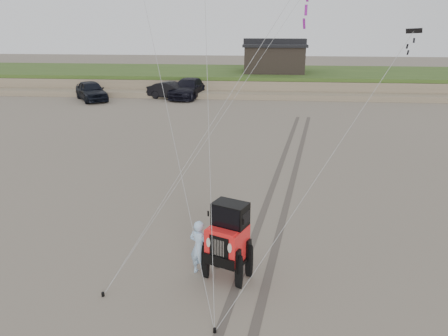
% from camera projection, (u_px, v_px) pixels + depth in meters
% --- Properties ---
extents(ground, '(160.00, 160.00, 0.00)m').
position_uv_depth(ground, '(214.00, 297.00, 11.58)').
color(ground, '#6B6054').
rests_on(ground, ground).
extents(dune_ridge, '(160.00, 14.25, 1.73)m').
position_uv_depth(dune_ridge, '(255.00, 80.00, 46.63)').
color(dune_ridge, '#7A6B54').
rests_on(dune_ridge, ground).
extents(cabin, '(6.40, 5.40, 3.35)m').
position_uv_depth(cabin, '(274.00, 57.00, 45.20)').
color(cabin, black).
rests_on(cabin, dune_ridge).
extents(truck_a, '(4.59, 5.32, 1.73)m').
position_uv_depth(truck_a, '(91.00, 91.00, 39.26)').
color(truck_a, black).
rests_on(truck_a, ground).
extents(truck_b, '(4.86, 3.03, 1.51)m').
position_uv_depth(truck_b, '(172.00, 91.00, 40.01)').
color(truck_b, black).
rests_on(truck_b, ground).
extents(truck_c, '(3.24, 6.21, 1.72)m').
position_uv_depth(truck_c, '(188.00, 88.00, 40.64)').
color(truck_c, black).
rests_on(truck_c, ground).
extents(jeep, '(3.82, 5.25, 1.80)m').
position_uv_depth(jeep, '(227.00, 249.00, 12.18)').
color(jeep, '#FF2121').
rests_on(jeep, ground).
extents(man, '(0.72, 0.60, 1.68)m').
position_uv_depth(man, '(199.00, 248.00, 12.39)').
color(man, '#95ACE6').
rests_on(man, ground).
extents(stake_main, '(0.08, 0.08, 0.12)m').
position_uv_depth(stake_main, '(103.00, 294.00, 11.60)').
color(stake_main, black).
rests_on(stake_main, ground).
extents(stake_aux, '(0.08, 0.08, 0.12)m').
position_uv_depth(stake_aux, '(215.00, 331.00, 10.25)').
color(stake_aux, black).
rests_on(stake_aux, ground).
extents(tire_tracks, '(5.22, 29.74, 0.01)m').
position_uv_depth(tire_tracks, '(281.00, 189.00, 18.94)').
color(tire_tracks, '#4C443D').
rests_on(tire_tracks, ground).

